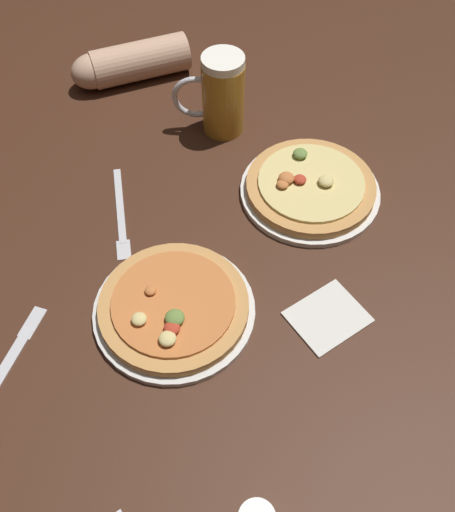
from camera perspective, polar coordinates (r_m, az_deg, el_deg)
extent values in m
cube|color=#3D2114|center=(1.06, 0.00, -1.13)|extent=(2.40, 2.40, 0.03)
cylinder|color=silver|center=(1.16, 8.07, 6.28)|extent=(0.27, 0.27, 0.01)
cylinder|color=tan|center=(1.15, 8.16, 6.79)|extent=(0.25, 0.25, 0.02)
cylinder|color=#DBC67A|center=(1.14, 8.23, 7.20)|extent=(0.21, 0.21, 0.01)
ellipsoid|color=olive|center=(1.18, 7.15, 9.95)|extent=(0.03, 0.03, 0.01)
ellipsoid|color=#DBC67A|center=(1.13, 9.66, 7.28)|extent=(0.03, 0.03, 0.02)
ellipsoid|color=#C67038|center=(1.12, 5.80, 7.63)|extent=(0.03, 0.03, 0.02)
ellipsoid|color=#B73823|center=(1.13, 7.13, 7.48)|extent=(0.02, 0.02, 0.01)
ellipsoid|color=#C67038|center=(1.11, 5.43, 7.03)|extent=(0.02, 0.02, 0.01)
ellipsoid|color=#DBC67A|center=(1.13, 9.58, 7.30)|extent=(0.02, 0.02, 0.01)
cylinder|color=silver|center=(0.99, -5.23, -5.35)|extent=(0.27, 0.27, 0.01)
cylinder|color=tan|center=(0.97, -5.30, -4.89)|extent=(0.25, 0.25, 0.02)
cylinder|color=#C67038|center=(0.96, -5.35, -4.52)|extent=(0.21, 0.21, 0.01)
ellipsoid|color=#DBC67A|center=(0.92, -5.91, -8.07)|extent=(0.03, 0.03, 0.01)
ellipsoid|color=#C67038|center=(0.97, -7.57, -3.38)|extent=(0.02, 0.02, 0.01)
ellipsoid|color=olive|center=(0.93, -5.20, -6.05)|extent=(0.03, 0.03, 0.02)
ellipsoid|color=#DBC67A|center=(0.94, -8.68, -6.13)|extent=(0.03, 0.03, 0.01)
ellipsoid|color=#B73823|center=(0.93, -5.47, -7.04)|extent=(0.03, 0.03, 0.01)
cylinder|color=#B27A23|center=(1.24, -0.42, 15.25)|extent=(0.09, 0.09, 0.16)
cylinder|color=white|center=(1.19, -0.45, 18.58)|extent=(0.09, 0.09, 0.02)
torus|color=silver|center=(1.24, -3.10, 15.28)|extent=(0.09, 0.06, 0.10)
cube|color=silver|center=(0.99, 9.81, -5.86)|extent=(0.13, 0.11, 0.01)
cube|color=silver|center=(1.15, -10.53, 5.02)|extent=(0.08, 0.19, 0.01)
cube|color=silver|center=(1.07, -10.16, 0.65)|extent=(0.04, 0.05, 0.00)
cube|color=silver|center=(1.03, -18.63, -6.18)|extent=(0.06, 0.06, 0.00)
cylinder|color=tan|center=(1.42, -8.56, 18.45)|extent=(0.23, 0.12, 0.09)
ellipsoid|color=tan|center=(1.41, -13.07, 17.27)|extent=(0.10, 0.08, 0.08)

